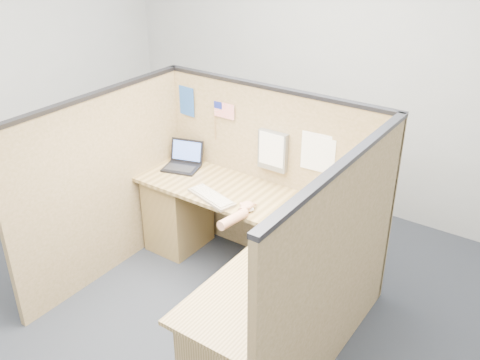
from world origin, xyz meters
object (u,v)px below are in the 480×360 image
Objects in this scene: laptop at (185,161)px; mouse at (247,208)px; l_desk at (240,264)px; keyboard at (211,197)px.

mouse is at bearing -36.92° from laptop.
laptop is at bearing 151.23° from l_desk.
laptop reaches higher than keyboard.
keyboard is 0.33m from mouse.
keyboard is (0.53, -0.32, -0.04)m from laptop.
mouse is (0.33, 0.00, 0.01)m from keyboard.
l_desk is 5.44× the size of laptop.
mouse reaches higher than l_desk.
mouse reaches higher than keyboard.
mouse is (-0.07, 0.19, 0.36)m from l_desk.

